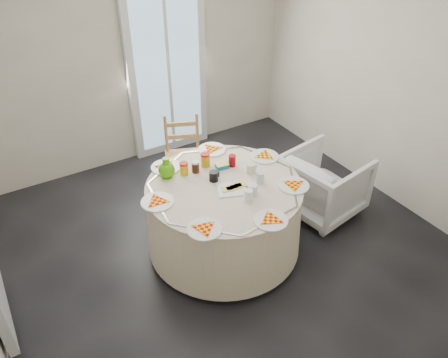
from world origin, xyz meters
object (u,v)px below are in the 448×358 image
armchair (324,180)px  green_pitcher (166,164)px  wooden_chair (184,155)px  table (224,217)px

armchair → green_pitcher: size_ratio=3.90×
wooden_chair → green_pitcher: size_ratio=4.63×
green_pitcher → wooden_chair: bearing=56.3°
table → armchair: (1.18, -0.04, 0.02)m
wooden_chair → green_pitcher: bearing=-103.8°
table → green_pitcher: green_pitcher is taller
wooden_chair → armchair: bearing=-22.1°
armchair → green_pitcher: green_pitcher is taller
green_pitcher → armchair: bearing=-12.3°
wooden_chair → green_pitcher: green_pitcher is taller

